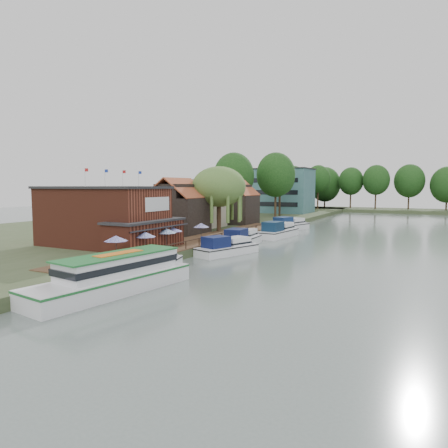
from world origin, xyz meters
The scene contains 28 objects.
ground centered at (0.00, 0.00, 0.00)m, with size 260.00×260.00×0.00m, color #576561.
land_bank centered at (-30.00, 35.00, 0.50)m, with size 50.00×140.00×1.00m, color #384728.
quay_deck centered at (-8.00, 10.00, 1.05)m, with size 6.00×50.00×0.10m, color #47301E.
quay_rail centered at (-5.30, 10.50, 1.50)m, with size 0.20×49.00×1.00m, color black, non-canonical shape.
pub centered at (-14.00, -1.00, 4.65)m, with size 20.00×11.00×7.30m, color maroon, non-canonical shape.
hotel_block centered at (-22.00, 70.00, 7.15)m, with size 25.40×12.40×12.30m, color #38666B, non-canonical shape.
cottage_a centered at (-15.00, 14.00, 5.25)m, with size 8.60×7.60×8.50m, color black, non-canonical shape.
cottage_b centered at (-18.00, 24.00, 5.25)m, with size 9.60×8.60×8.50m, color beige, non-canonical shape.
cottage_c centered at (-14.00, 33.00, 5.25)m, with size 7.60×7.60×8.50m, color black, non-canonical shape.
willow centered at (-10.50, 19.00, 6.21)m, with size 8.60×8.60×10.43m, color #476B2D, non-canonical shape.
umbrella_0 centered at (-7.58, -7.97, 2.29)m, with size 2.31×2.31×2.38m, color #1D1A93, non-canonical shape.
umbrella_1 centered at (-7.07, -4.15, 2.29)m, with size 2.26×2.26×2.38m, color #1B2997, non-canonical shape.
umbrella_2 centered at (-7.13, -0.22, 2.29)m, with size 2.28×2.28×2.38m, color navy, non-canonical shape.
umbrella_3 centered at (-7.54, 1.57, 2.29)m, with size 2.41×2.41×2.38m, color #1E1B97, non-canonical shape.
umbrella_4 centered at (-6.96, 7.32, 2.29)m, with size 2.10×2.10×2.38m, color navy, non-canonical shape.
cruiser_0 centered at (-3.39, -7.42, 1.23)m, with size 3.26×10.08×2.45m, color white, non-canonical shape.
cruiser_1 centered at (-2.19, 5.40, 1.18)m, with size 3.15×9.76×2.36m, color white, non-canonical shape.
cruiser_2 centered at (-3.66, 12.78, 1.28)m, with size 3.38×10.46×2.56m, color white, non-canonical shape.
cruiser_3 centered at (-2.23, 24.09, 1.34)m, with size 3.53×10.91×2.69m, color white, non-canonical shape.
cruiser_4 centered at (-3.90, 35.06, 1.31)m, with size 3.45×10.65×2.61m, color silver, non-canonical shape.
tour_boat centered at (-2.24, -14.33, 1.53)m, with size 3.96×14.03×3.06m, color silver, non-canonical shape.
swan centered at (-2.27, -12.98, 0.22)m, with size 0.44×0.44×0.44m, color white.
bank_tree_0 centered at (-18.41, 40.94, 8.28)m, with size 8.84×8.84×14.56m, color #143811, non-canonical shape.
bank_tree_1 centered at (-12.05, 49.83, 8.50)m, with size 8.86×8.86×15.01m, color #143811, non-canonical shape.
bank_tree_2 centered at (-13.44, 56.78, 7.73)m, with size 7.25×7.25×13.45m, color #143811, non-canonical shape.
bank_tree_3 centered at (-17.58, 76.06, 7.49)m, with size 7.48×7.48×12.98m, color #143811, non-canonical shape.
bank_tree_4 centered at (-18.49, 84.47, 7.84)m, with size 8.00×8.00×13.68m, color #143811, non-canonical shape.
bank_tree_5 centered at (-12.77, 92.37, 8.09)m, with size 7.81×7.81×14.19m, color #143811, non-canonical shape.
Camera 1 is at (19.26, -37.37, 8.20)m, focal length 32.00 mm.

